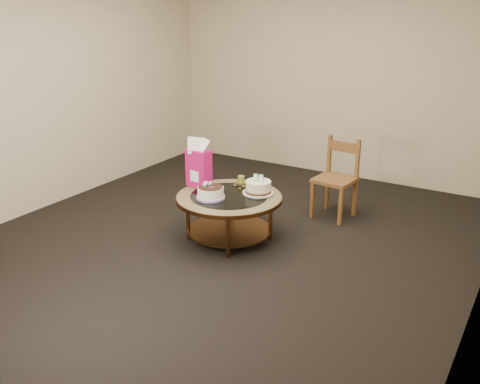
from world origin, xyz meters
The scene contains 8 objects.
ground centered at (0.00, 0.00, 0.00)m, with size 5.00×5.00×0.00m, color black.
room_walls centered at (0.00, 0.00, 1.54)m, with size 4.52×5.02×2.61m.
coffee_table centered at (0.00, 0.00, 0.38)m, with size 1.02×1.02×0.46m.
decorated_cake centered at (-0.10, -0.16, 0.51)m, with size 0.27×0.27×0.16m.
cream_cake centered at (0.21, 0.19, 0.52)m, with size 0.30×0.30×0.19m.
gift_bag centered at (-0.39, 0.06, 0.70)m, with size 0.26×0.20×0.49m.
pillar_candle centered at (-0.06, 0.33, 0.49)m, with size 0.13×0.13×0.10m.
dining_chair centered at (0.65, 1.11, 0.43)m, with size 0.43×0.43×0.84m.
Camera 1 is at (2.56, -4.03, 2.22)m, focal length 40.00 mm.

